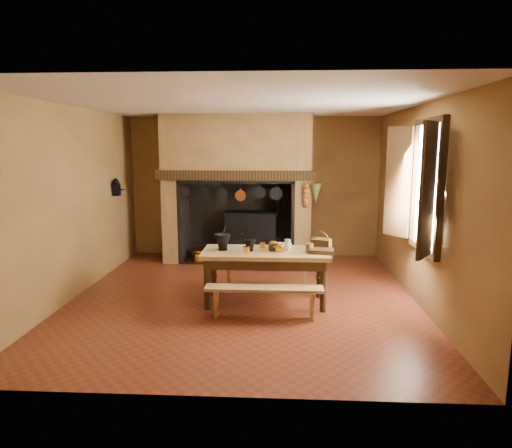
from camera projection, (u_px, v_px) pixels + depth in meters
The scene contains 28 objects.
floor at pixel (244, 297), 6.79m from camera, with size 5.50×5.50×0.00m, color maroon.
ceiling at pixel (243, 104), 6.32m from camera, with size 5.50×5.50×0.00m, color silver.
back_wall at pixel (254, 187), 9.26m from camera, with size 5.00×0.02×2.80m, color olive.
wall_left at pixel (74, 203), 6.69m from camera, with size 0.02×5.50×2.80m, color olive.
wall_right at pixel (420, 205), 6.42m from camera, with size 0.02×5.50×2.80m, color olive.
wall_front at pixel (216, 244), 3.85m from camera, with size 5.00×0.02×2.80m, color olive.
chimney_breast at pixel (237, 168), 8.78m from camera, with size 2.95×0.96×2.80m.
iron_range at pixel (251, 234), 9.12m from camera, with size 1.12×0.55×1.60m.
hearth_pans at pixel (200, 255), 9.01m from camera, with size 0.51×0.62×0.20m.
hanging_pans at pixel (233, 194), 8.36m from camera, with size 1.92×0.29×0.27m.
onion_string at pixel (306, 196), 8.27m from camera, with size 0.12×0.10×0.46m, color #924E1B, non-canonical shape.
herb_bunch at pixel (316, 193), 8.26m from camera, with size 0.20×0.20×0.35m, color #525D2C.
window at pixel (419, 186), 5.98m from camera, with size 0.39×1.75×1.76m.
wall_coffee_mill at pixel (116, 186), 8.19m from camera, with size 0.23×0.16×0.31m.
work_table at pixel (266, 259), 6.42m from camera, with size 1.77×0.79×0.77m.
bench_front at pixel (264, 295), 5.88m from camera, with size 1.53×0.27×0.43m.
bench_back at pixel (267, 270), 7.10m from camera, with size 1.48×0.26×0.42m.
mortar_large at pixel (223, 241), 6.43m from camera, with size 0.23×0.23×0.38m.
mortar_small at pixel (250, 245), 6.36m from camera, with size 0.16×0.16×0.28m.
coffee_grinder at pixel (273, 246), 6.39m from camera, with size 0.17×0.14×0.18m.
brass_mug_a at pixel (246, 250), 6.22m from camera, with size 0.09×0.09×0.10m, color gold.
brass_mug_b at pixel (262, 245), 6.57m from camera, with size 0.08×0.08×0.09m, color gold.
mixing_bowl at pixel (281, 247), 6.45m from camera, with size 0.31×0.31×0.08m, color #C4B996.
stoneware_crock at pixel (309, 248), 6.24m from camera, with size 0.11×0.11×0.14m, color brown.
glass_jar at pixel (288, 245), 6.43m from camera, with size 0.09×0.09×0.15m, color beige.
wicker_basket at pixel (321, 243), 6.49m from camera, with size 0.31×0.26×0.25m.
wooden_tray at pixel (321, 251), 6.25m from camera, with size 0.33×0.24×0.06m, color #32210F.
brass_cup at pixel (279, 248), 6.31m from camera, with size 0.14×0.14×0.11m, color gold.
Camera 1 is at (0.54, -6.49, 2.21)m, focal length 32.00 mm.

